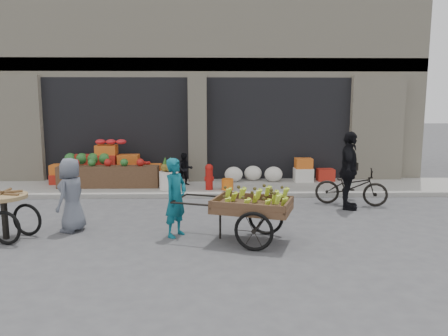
{
  "coord_description": "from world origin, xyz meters",
  "views": [
    {
      "loc": [
        0.46,
        -8.18,
        2.54
      ],
      "look_at": [
        0.69,
        1.07,
        1.1
      ],
      "focal_mm": 35.0,
      "sensor_mm": 36.0,
      "label": 1
    }
  ],
  "objects_px": {
    "pineapple_bin": "(169,180)",
    "cyclist": "(349,171)",
    "vendor_woman": "(176,198)",
    "tricycle_cart": "(4,209)",
    "bicycle": "(351,187)",
    "seated_person": "(185,169)",
    "banana_cart": "(249,203)",
    "orange_bucket": "(227,184)",
    "vendor_grey": "(71,195)",
    "fire_hydrant": "(209,176)"
  },
  "relations": [
    {
      "from": "fire_hydrant",
      "to": "orange_bucket",
      "type": "xyz_separation_m",
      "value": [
        0.5,
        -0.05,
        -0.23
      ]
    },
    {
      "from": "seated_person",
      "to": "banana_cart",
      "type": "xyz_separation_m",
      "value": [
        1.46,
        -4.75,
        0.12
      ]
    },
    {
      "from": "vendor_grey",
      "to": "cyclist",
      "type": "relative_size",
      "value": 0.79
    },
    {
      "from": "tricycle_cart",
      "to": "bicycle",
      "type": "bearing_deg",
      "value": 34.53
    },
    {
      "from": "vendor_woman",
      "to": "banana_cart",
      "type": "bearing_deg",
      "value": -72.45
    },
    {
      "from": "seated_person",
      "to": "cyclist",
      "type": "relative_size",
      "value": 0.51
    },
    {
      "from": "banana_cart",
      "to": "tricycle_cart",
      "type": "distance_m",
      "value": 4.5
    },
    {
      "from": "vendor_grey",
      "to": "cyclist",
      "type": "bearing_deg",
      "value": 122.25
    },
    {
      "from": "pineapple_bin",
      "to": "cyclist",
      "type": "bearing_deg",
      "value": -22.48
    },
    {
      "from": "fire_hydrant",
      "to": "banana_cart",
      "type": "relative_size",
      "value": 0.29
    },
    {
      "from": "pineapple_bin",
      "to": "tricycle_cart",
      "type": "height_order",
      "value": "tricycle_cart"
    },
    {
      "from": "pineapple_bin",
      "to": "vendor_grey",
      "type": "distance_m",
      "value": 3.77
    },
    {
      "from": "banana_cart",
      "to": "vendor_woman",
      "type": "bearing_deg",
      "value": -175.84
    },
    {
      "from": "orange_bucket",
      "to": "bicycle",
      "type": "relative_size",
      "value": 0.19
    },
    {
      "from": "fire_hydrant",
      "to": "cyclist",
      "type": "relative_size",
      "value": 0.39
    },
    {
      "from": "orange_bucket",
      "to": "banana_cart",
      "type": "bearing_deg",
      "value": -86.35
    },
    {
      "from": "vendor_grey",
      "to": "vendor_woman",
      "type": "bearing_deg",
      "value": 96.76
    },
    {
      "from": "bicycle",
      "to": "fire_hydrant",
      "type": "bearing_deg",
      "value": 85.82
    },
    {
      "from": "pineapple_bin",
      "to": "bicycle",
      "type": "bearing_deg",
      "value": -17.13
    },
    {
      "from": "fire_hydrant",
      "to": "seated_person",
      "type": "distance_m",
      "value": 0.96
    },
    {
      "from": "vendor_woman",
      "to": "bicycle",
      "type": "relative_size",
      "value": 0.86
    },
    {
      "from": "vendor_woman",
      "to": "vendor_grey",
      "type": "distance_m",
      "value": 2.09
    },
    {
      "from": "pineapple_bin",
      "to": "vendor_woman",
      "type": "height_order",
      "value": "vendor_woman"
    },
    {
      "from": "seated_person",
      "to": "bicycle",
      "type": "relative_size",
      "value": 0.54
    },
    {
      "from": "pineapple_bin",
      "to": "vendor_grey",
      "type": "height_order",
      "value": "vendor_grey"
    },
    {
      "from": "seated_person",
      "to": "pineapple_bin",
      "type": "bearing_deg",
      "value": -133.69
    },
    {
      "from": "cyclist",
      "to": "orange_bucket",
      "type": "bearing_deg",
      "value": 75.56
    },
    {
      "from": "banana_cart",
      "to": "tricycle_cart",
      "type": "relative_size",
      "value": 1.71
    },
    {
      "from": "seated_person",
      "to": "banana_cart",
      "type": "relative_size",
      "value": 0.37
    },
    {
      "from": "tricycle_cart",
      "to": "vendor_grey",
      "type": "distance_m",
      "value": 1.19
    },
    {
      "from": "orange_bucket",
      "to": "seated_person",
      "type": "height_order",
      "value": "seated_person"
    },
    {
      "from": "orange_bucket",
      "to": "vendor_woman",
      "type": "bearing_deg",
      "value": -106.47
    },
    {
      "from": "pineapple_bin",
      "to": "vendor_grey",
      "type": "bearing_deg",
      "value": -114.38
    },
    {
      "from": "pineapple_bin",
      "to": "cyclist",
      "type": "relative_size",
      "value": 0.28
    },
    {
      "from": "fire_hydrant",
      "to": "tricycle_cart",
      "type": "distance_m",
      "value": 5.36
    },
    {
      "from": "fire_hydrant",
      "to": "cyclist",
      "type": "bearing_deg",
      "value": -28.25
    },
    {
      "from": "banana_cart",
      "to": "vendor_woman",
      "type": "height_order",
      "value": "vendor_woman"
    },
    {
      "from": "fire_hydrant",
      "to": "tricycle_cart",
      "type": "height_order",
      "value": "tricycle_cart"
    },
    {
      "from": "pineapple_bin",
      "to": "fire_hydrant",
      "type": "bearing_deg",
      "value": -2.6
    },
    {
      "from": "vendor_grey",
      "to": "bicycle",
      "type": "relative_size",
      "value": 0.84
    },
    {
      "from": "pineapple_bin",
      "to": "seated_person",
      "type": "bearing_deg",
      "value": 56.31
    },
    {
      "from": "vendor_woman",
      "to": "tricycle_cart",
      "type": "distance_m",
      "value": 3.15
    },
    {
      "from": "vendor_grey",
      "to": "bicycle",
      "type": "height_order",
      "value": "vendor_grey"
    },
    {
      "from": "seated_person",
      "to": "banana_cart",
      "type": "distance_m",
      "value": 4.97
    },
    {
      "from": "vendor_grey",
      "to": "bicycle",
      "type": "distance_m",
      "value": 6.45
    },
    {
      "from": "vendor_grey",
      "to": "pineapple_bin",
      "type": "bearing_deg",
      "value": 172.71
    },
    {
      "from": "orange_bucket",
      "to": "bicycle",
      "type": "distance_m",
      "value": 3.26
    },
    {
      "from": "bicycle",
      "to": "cyclist",
      "type": "distance_m",
      "value": 0.65
    },
    {
      "from": "orange_bucket",
      "to": "cyclist",
      "type": "bearing_deg",
      "value": -31.63
    },
    {
      "from": "banana_cart",
      "to": "orange_bucket",
      "type": "bearing_deg",
      "value": 112.48
    }
  ]
}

